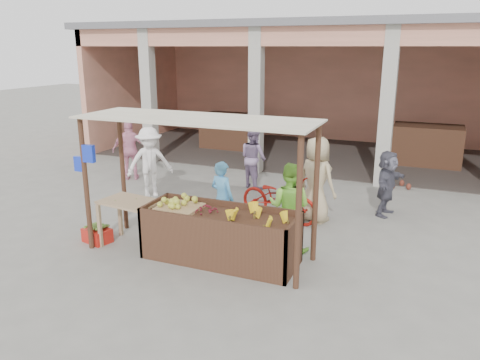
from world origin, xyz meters
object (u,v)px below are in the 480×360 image
at_px(vendor_green, 289,205).
at_px(side_table, 130,208).
at_px(fruit_stall, 220,238).
at_px(motorcycle, 279,197).
at_px(red_crate, 97,235).
at_px(vendor_blue, 222,196).

bearing_deg(vendor_green, side_table, 22.34).
bearing_deg(fruit_stall, vendor_green, 42.81).
distance_m(vendor_green, motorcycle, 1.52).
relative_size(fruit_stall, red_crate, 5.26).
bearing_deg(red_crate, motorcycle, 56.08).
distance_m(fruit_stall, vendor_blue, 1.20).
bearing_deg(motorcycle, side_table, 151.51).
bearing_deg(side_table, vendor_green, 26.22).
relative_size(side_table, vendor_blue, 0.73).
xyz_separation_m(fruit_stall, side_table, (-1.75, -0.04, 0.30)).
height_order(fruit_stall, side_table, side_table).
bearing_deg(red_crate, vendor_blue, 46.85).
xyz_separation_m(fruit_stall, red_crate, (-2.43, -0.19, -0.27)).
relative_size(red_crate, motorcycle, 0.26).
distance_m(side_table, motorcycle, 3.06).
distance_m(fruit_stall, vendor_green, 1.34).
bearing_deg(fruit_stall, side_table, -178.56).
height_order(red_crate, motorcycle, motorcycle).
bearing_deg(side_table, red_crate, -160.51).
bearing_deg(vendor_blue, vendor_green, -170.44).
bearing_deg(fruit_stall, red_crate, -175.59).
xyz_separation_m(side_table, vendor_green, (2.68, 0.91, 0.13)).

